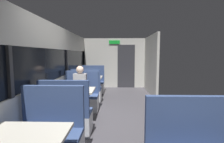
{
  "coord_description": "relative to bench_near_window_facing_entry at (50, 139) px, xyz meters",
  "views": [
    {
      "loc": [
        0.07,
        -3.74,
        1.58
      ],
      "look_at": [
        -0.09,
        3.24,
        0.85
      ],
      "focal_mm": 27.05,
      "sensor_mm": 36.0,
      "label": 1
    }
  ],
  "objects": [
    {
      "name": "ground_plane",
      "position": [
        0.89,
        1.39,
        -0.34
      ],
      "size": [
        3.3,
        9.2,
        0.02
      ],
      "primitive_type": "cube",
      "color": "#423F44"
    },
    {
      "name": "carriage_window_panel_left",
      "position": [
        -0.56,
        1.39,
        0.78
      ],
      "size": [
        0.09,
        8.48,
        2.3
      ],
      "color": "beige",
      "rests_on": "ground_plane"
    },
    {
      "name": "carriage_end_bulkhead",
      "position": [
        0.95,
        5.59,
        0.81
      ],
      "size": [
        2.9,
        0.11,
        2.3
      ],
      "color": "beige",
      "rests_on": "ground_plane"
    },
    {
      "name": "carriage_aisle_panel_right",
      "position": [
        2.34,
        4.39,
        0.82
      ],
      "size": [
        0.08,
        2.4,
        2.3
      ],
      "primitive_type": "cube",
      "color": "beige",
      "rests_on": "ground_plane"
    },
    {
      "name": "bench_near_window_facing_entry",
      "position": [
        0.0,
        0.0,
        0.0
      ],
      "size": [
        0.95,
        0.5,
        1.1
      ],
      "color": "silver",
      "rests_on": "ground_plane"
    },
    {
      "name": "dining_table_mid_window",
      "position": [
        0.0,
        1.56,
        0.31
      ],
      "size": [
        0.9,
        0.7,
        0.74
      ],
      "color": "#9E9EA3",
      "rests_on": "ground_plane"
    },
    {
      "name": "bench_mid_window_facing_end",
      "position": [
        0.0,
        0.86,
        0.0
      ],
      "size": [
        0.95,
        0.5,
        1.1
      ],
      "color": "silver",
      "rests_on": "ground_plane"
    },
    {
      "name": "bench_mid_window_facing_entry",
      "position": [
        0.0,
        2.25,
        0.0
      ],
      "size": [
        0.95,
        0.5,
        1.1
      ],
      "color": "silver",
      "rests_on": "ground_plane"
    },
    {
      "name": "dining_table_far_window",
      "position": [
        0.0,
        3.81,
        0.31
      ],
      "size": [
        0.9,
        0.7,
        0.74
      ],
      "color": "#9E9EA3",
      "rests_on": "ground_plane"
    },
    {
      "name": "bench_far_window_facing_end",
      "position": [
        0.0,
        3.11,
        0.0
      ],
      "size": [
        0.95,
        0.5,
        1.1
      ],
      "color": "silver",
      "rests_on": "ground_plane"
    },
    {
      "name": "bench_far_window_facing_entry",
      "position": [
        0.0,
        4.51,
        0.0
      ],
      "size": [
        0.95,
        0.5,
        1.1
      ],
      "color": "silver",
      "rests_on": "ground_plane"
    },
    {
      "name": "seated_passenger",
      "position": [
        0.0,
        2.18,
        0.21
      ],
      "size": [
        0.47,
        0.55,
        1.26
      ],
      "color": "#26262D",
      "rests_on": "ground_plane"
    },
    {
      "name": "coffee_cup_primary",
      "position": [
        -0.05,
        3.96,
        0.46
      ],
      "size": [
        0.07,
        0.07,
        0.09
      ],
      "color": "white",
      "rests_on": "dining_table_far_window"
    }
  ]
}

